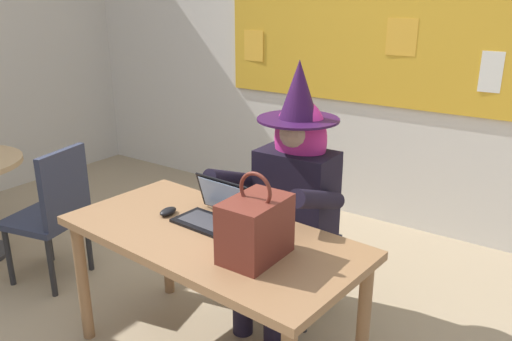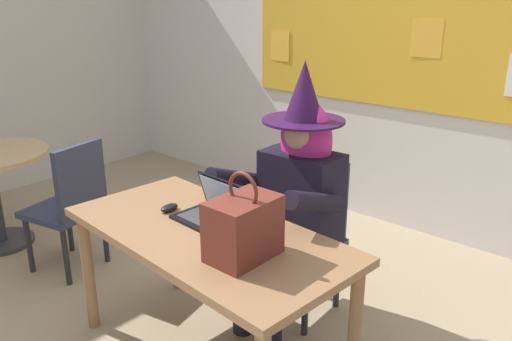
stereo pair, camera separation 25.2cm
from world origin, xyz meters
name	(u,v)px [view 2 (the right image)]	position (x,y,z in m)	size (l,w,h in m)	color
ground_plane	(179,341)	(0.00, 0.00, 0.00)	(24.00, 24.00, 0.00)	tan
wall_back_bulletin	(390,43)	(0.00, 2.15, 1.41)	(5.95, 2.32, 2.79)	silver
desk_main	(206,248)	(0.22, 0.02, 0.62)	(1.48, 0.80, 0.71)	#8E6642
chair_at_desk	(306,228)	(0.29, 0.73, 0.49)	(0.44, 0.44, 0.89)	#2D3347
person_costumed	(295,186)	(0.29, 0.61, 0.78)	(0.60, 0.69, 1.44)	black
laptop	(213,211)	(0.15, 0.13, 0.76)	(0.35, 0.27, 0.20)	black
computer_mouse	(169,208)	(-0.09, 0.06, 0.73)	(0.06, 0.10, 0.03)	black
handbag	(243,228)	(0.52, -0.05, 0.85)	(0.20, 0.30, 0.38)	maroon
chair_spare_by_window	(71,202)	(-1.08, 0.07, 0.49)	(0.50, 0.50, 0.88)	#2D3347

